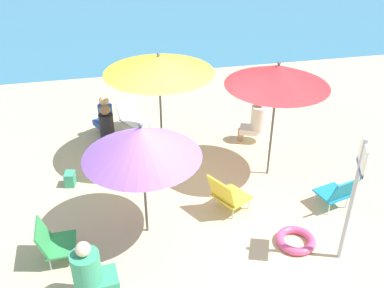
{
  "coord_description": "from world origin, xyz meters",
  "views": [
    {
      "loc": [
        -1.12,
        -5.49,
        4.5
      ],
      "look_at": [
        0.22,
        0.72,
        0.7
      ],
      "focal_mm": 40.83,
      "sensor_mm": 36.0,
      "label": 1
    }
  ],
  "objects_px": {
    "swim_ring": "(296,240)",
    "beach_chair_d": "(53,241)",
    "beach_chair_c": "(338,192)",
    "person_d": "(108,128)",
    "beach_bag": "(70,179)",
    "person_c": "(256,120)",
    "person_a": "(91,270)",
    "umbrella_yellow": "(159,64)",
    "person_b": "(105,116)",
    "beach_chair_a": "(227,194)",
    "umbrella_purple": "(141,142)",
    "umbrella_red": "(278,75)",
    "beach_chair_b": "(132,116)",
    "warning_sign": "(356,185)"
  },
  "relations": [
    {
      "from": "umbrella_yellow",
      "to": "person_b",
      "type": "relative_size",
      "value": 2.3
    },
    {
      "from": "umbrella_yellow",
      "to": "person_b",
      "type": "xyz_separation_m",
      "value": [
        -1.0,
        1.16,
        -1.45
      ]
    },
    {
      "from": "person_c",
      "to": "beach_bag",
      "type": "xyz_separation_m",
      "value": [
        -3.61,
        -0.75,
        -0.37
      ]
    },
    {
      "from": "person_b",
      "to": "person_c",
      "type": "height_order",
      "value": "person_c"
    },
    {
      "from": "person_d",
      "to": "umbrella_yellow",
      "type": "bearing_deg",
      "value": 34.49
    },
    {
      "from": "umbrella_yellow",
      "to": "swim_ring",
      "type": "bearing_deg",
      "value": -59.83
    },
    {
      "from": "umbrella_purple",
      "to": "person_d",
      "type": "bearing_deg",
      "value": 99.55
    },
    {
      "from": "beach_chair_b",
      "to": "person_c",
      "type": "relative_size",
      "value": 0.78
    },
    {
      "from": "person_a",
      "to": "person_d",
      "type": "xyz_separation_m",
      "value": [
        0.38,
        3.62,
        -0.02
      ]
    },
    {
      "from": "warning_sign",
      "to": "person_c",
      "type": "bearing_deg",
      "value": 115.31
    },
    {
      "from": "umbrella_yellow",
      "to": "beach_chair_b",
      "type": "height_order",
      "value": "umbrella_yellow"
    },
    {
      "from": "beach_chair_a",
      "to": "beach_chair_d",
      "type": "bearing_deg",
      "value": 160.85
    },
    {
      "from": "beach_chair_a",
      "to": "beach_bag",
      "type": "height_order",
      "value": "beach_chair_a"
    },
    {
      "from": "person_d",
      "to": "beach_bag",
      "type": "xyz_separation_m",
      "value": [
        -0.73,
        -1.1,
        -0.32
      ]
    },
    {
      "from": "umbrella_red",
      "to": "beach_chair_c",
      "type": "distance_m",
      "value": 2.06
    },
    {
      "from": "swim_ring",
      "to": "umbrella_yellow",
      "type": "bearing_deg",
      "value": 120.17
    },
    {
      "from": "umbrella_red",
      "to": "person_c",
      "type": "bearing_deg",
      "value": 82.32
    },
    {
      "from": "beach_chair_c",
      "to": "person_c",
      "type": "distance_m",
      "value": 2.38
    },
    {
      "from": "umbrella_yellow",
      "to": "beach_chair_b",
      "type": "relative_size",
      "value": 2.74
    },
    {
      "from": "beach_chair_d",
      "to": "swim_ring",
      "type": "distance_m",
      "value": 3.42
    },
    {
      "from": "swim_ring",
      "to": "beach_chair_d",
      "type": "bearing_deg",
      "value": 172.88
    },
    {
      "from": "beach_chair_d",
      "to": "person_b",
      "type": "distance_m",
      "value": 3.49
    },
    {
      "from": "beach_chair_d",
      "to": "person_d",
      "type": "distance_m",
      "value": 2.98
    },
    {
      "from": "beach_chair_a",
      "to": "warning_sign",
      "type": "relative_size",
      "value": 0.38
    },
    {
      "from": "beach_chair_b",
      "to": "beach_chair_d",
      "type": "distance_m",
      "value": 3.77
    },
    {
      "from": "beach_chair_b",
      "to": "person_c",
      "type": "bearing_deg",
      "value": 34.6
    },
    {
      "from": "umbrella_yellow",
      "to": "person_d",
      "type": "distance_m",
      "value": 1.83
    },
    {
      "from": "beach_chair_a",
      "to": "person_c",
      "type": "relative_size",
      "value": 0.74
    },
    {
      "from": "umbrella_purple",
      "to": "beach_chair_c",
      "type": "distance_m",
      "value": 3.23
    },
    {
      "from": "person_d",
      "to": "beach_bag",
      "type": "distance_m",
      "value": 1.36
    },
    {
      "from": "beach_chair_a",
      "to": "swim_ring",
      "type": "relative_size",
      "value": 1.27
    },
    {
      "from": "beach_chair_a",
      "to": "beach_chair_b",
      "type": "relative_size",
      "value": 0.96
    },
    {
      "from": "person_b",
      "to": "swim_ring",
      "type": "distance_m",
      "value": 4.59
    },
    {
      "from": "person_a",
      "to": "swim_ring",
      "type": "relative_size",
      "value": 1.61
    },
    {
      "from": "beach_chair_c",
      "to": "person_c",
      "type": "height_order",
      "value": "person_c"
    },
    {
      "from": "person_c",
      "to": "person_d",
      "type": "distance_m",
      "value": 2.91
    },
    {
      "from": "umbrella_purple",
      "to": "person_a",
      "type": "relative_size",
      "value": 1.97
    },
    {
      "from": "beach_chair_b",
      "to": "beach_bag",
      "type": "relative_size",
      "value": 3.05
    },
    {
      "from": "beach_chair_c",
      "to": "person_b",
      "type": "distance_m",
      "value": 4.73
    },
    {
      "from": "beach_chair_a",
      "to": "beach_chair_b",
      "type": "xyz_separation_m",
      "value": [
        -1.19,
        3.0,
        -0.01
      ]
    },
    {
      "from": "beach_chair_d",
      "to": "swim_ring",
      "type": "height_order",
      "value": "beach_chair_d"
    },
    {
      "from": "beach_chair_d",
      "to": "beach_chair_a",
      "type": "bearing_deg",
      "value": 9.35
    },
    {
      "from": "beach_chair_a",
      "to": "beach_chair_d",
      "type": "height_order",
      "value": "beach_chair_a"
    },
    {
      "from": "person_d",
      "to": "warning_sign",
      "type": "xyz_separation_m",
      "value": [
        2.98,
        -3.63,
        0.79
      ]
    },
    {
      "from": "umbrella_purple",
      "to": "beach_chair_c",
      "type": "height_order",
      "value": "umbrella_purple"
    },
    {
      "from": "umbrella_purple",
      "to": "person_d",
      "type": "relative_size",
      "value": 1.99
    },
    {
      "from": "beach_chair_c",
      "to": "swim_ring",
      "type": "xyz_separation_m",
      "value": [
        -0.93,
        -0.6,
        -0.29
      ]
    },
    {
      "from": "beach_chair_b",
      "to": "umbrella_red",
      "type": "bearing_deg",
      "value": 13.72
    },
    {
      "from": "umbrella_purple",
      "to": "person_b",
      "type": "height_order",
      "value": "umbrella_purple"
    },
    {
      "from": "beach_chair_a",
      "to": "person_a",
      "type": "relative_size",
      "value": 0.79
    }
  ]
}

